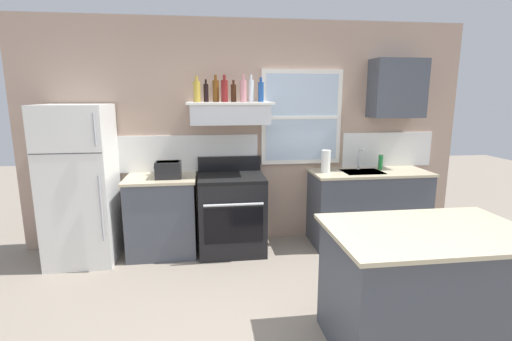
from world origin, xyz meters
TOP-DOWN VIEW (x-y plane):
  - back_wall at (0.03, 2.23)m, footprint 5.40×0.11m
  - refrigerator at (-1.90, 1.84)m, footprint 0.70×0.72m
  - counter_left_of_stove at (-1.05, 1.90)m, footprint 0.79×0.63m
  - toaster at (-0.95, 1.83)m, footprint 0.30×0.20m
  - stove_range at (-0.25, 1.86)m, footprint 0.76×0.69m
  - range_hood_shelf at (-0.25, 1.96)m, footprint 0.96×0.52m
  - bottle_champagne_gold_foil at (-0.61, 1.98)m, footprint 0.08×0.08m
  - bottle_balsamic_dark at (-0.51, 1.99)m, footprint 0.06×0.06m
  - bottle_amber_wine at (-0.40, 2.01)m, footprint 0.07×0.07m
  - bottle_red_label_wine at (-0.30, 1.96)m, footprint 0.07×0.07m
  - bottle_brown_stout at (-0.20, 1.99)m, footprint 0.06×0.06m
  - bottle_rose_pink at (-0.09, 1.92)m, footprint 0.07×0.07m
  - bottle_clear_tall at (-0.00, 2.00)m, footprint 0.06×0.06m
  - bottle_blue_liqueur at (0.11, 1.99)m, footprint 0.07×0.07m
  - counter_right_with_sink at (1.45, 1.90)m, footprint 1.43×0.63m
  - sink_faucet at (1.35, 2.00)m, footprint 0.03×0.17m
  - paper_towel_roll at (0.89, 1.90)m, footprint 0.11×0.11m
  - dish_soap_bottle at (1.63, 2.00)m, footprint 0.06×0.06m
  - kitchen_island at (1.00, -0.08)m, footprint 1.40×0.90m
  - upper_cabinet_right at (1.80, 2.04)m, footprint 0.64×0.32m

SIDE VIEW (x-z plane):
  - counter_left_of_stove at x=-1.05m, z-range 0.00..0.91m
  - counter_right_with_sink at x=1.45m, z-range 0.00..0.91m
  - kitchen_island at x=1.00m, z-range 0.00..0.91m
  - stove_range at x=-0.25m, z-range -0.08..1.01m
  - refrigerator at x=-1.90m, z-range 0.00..1.73m
  - dish_soap_bottle at x=1.63m, z-range 0.91..1.09m
  - toaster at x=-0.95m, z-range 0.91..1.10m
  - paper_towel_roll at x=0.89m, z-range 0.91..1.18m
  - sink_faucet at x=1.35m, z-range 0.94..1.22m
  - back_wall at x=0.03m, z-range 0.00..2.70m
  - range_hood_shelf at x=-0.25m, z-range 1.50..1.75m
  - bottle_brown_stout at x=-0.20m, z-range 1.73..1.97m
  - bottle_balsamic_dark at x=-0.51m, z-range 1.73..1.98m
  - bottle_blue_liqueur at x=0.11m, z-range 1.72..2.00m
  - bottle_champagne_gold_foil at x=-0.61m, z-range 1.72..2.01m
  - bottle_red_label_wine at x=-0.30m, z-range 1.72..2.02m
  - bottle_rose_pink at x=-0.09m, z-range 1.72..2.02m
  - bottle_amber_wine at x=-0.40m, z-range 1.72..2.02m
  - bottle_clear_tall at x=0.00m, z-range 1.72..2.03m
  - upper_cabinet_right at x=1.80m, z-range 1.55..2.25m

